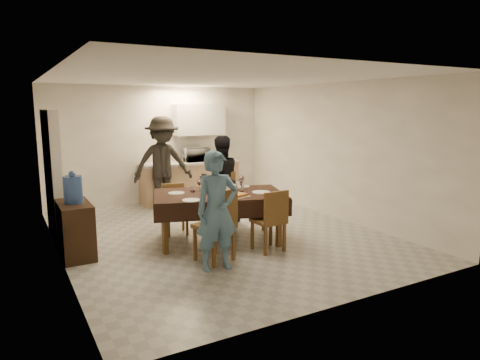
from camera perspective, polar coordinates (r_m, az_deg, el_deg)
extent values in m
cube|color=#AEAEA9|center=(7.33, -2.78, -7.26)|extent=(5.00, 6.00, 0.02)
cube|color=white|center=(7.03, -2.96, 13.47)|extent=(5.00, 6.00, 0.02)
cube|color=white|center=(9.83, -10.68, 4.65)|extent=(5.00, 0.02, 2.60)
cube|color=white|center=(4.60, 13.97, -1.07)|extent=(5.00, 0.02, 2.60)
cube|color=white|center=(6.37, -23.45, 1.35)|extent=(0.02, 6.00, 2.60)
cube|color=white|center=(8.47, 12.51, 3.80)|extent=(0.02, 6.00, 2.60)
cube|color=beige|center=(7.60, -23.68, 0.65)|extent=(0.15, 1.40, 2.10)
cube|color=tan|center=(9.85, -6.62, -0.34)|extent=(2.20, 0.60, 0.86)
cube|color=#B9B8B3|center=(9.78, -6.67, 2.28)|extent=(2.24, 0.64, 0.05)
cube|color=silver|center=(9.95, -5.48, 8.01)|extent=(1.20, 0.34, 0.70)
cube|color=black|center=(6.78, -2.83, -1.94)|extent=(2.29, 1.75, 0.04)
cube|color=brown|center=(6.87, -2.80, -5.17)|extent=(0.07, 0.07, 0.75)
cube|color=brown|center=(6.00, -3.47, -6.12)|extent=(0.59, 0.59, 0.06)
cube|color=brown|center=(5.74, -2.58, -3.94)|extent=(0.46, 0.19, 0.50)
cube|color=brown|center=(6.44, 3.80, -5.46)|extent=(0.45, 0.45, 0.05)
cube|color=brown|center=(6.22, 4.79, -3.61)|extent=(0.43, 0.06, 0.46)
cube|color=brown|center=(7.36, -8.56, -3.99)|extent=(0.44, 0.44, 0.05)
cube|color=brown|center=(7.15, -8.11, -2.51)|extent=(0.38, 0.10, 0.41)
cube|color=brown|center=(7.70, -2.29, -2.79)|extent=(0.61, 0.61, 0.05)
cube|color=brown|center=(7.47, -1.61, -1.12)|extent=(0.40, 0.26, 0.47)
cube|color=black|center=(6.63, -21.08, -6.20)|extent=(0.43, 0.85, 0.79)
cylinder|color=#395BAA|center=(6.50, -21.39, -1.19)|extent=(0.26, 0.26, 0.39)
cylinder|color=white|center=(6.88, -0.03, -0.79)|extent=(0.12, 0.12, 0.19)
cube|color=#CC893B|center=(6.49, -0.54, -2.06)|extent=(0.44, 0.38, 0.05)
cylinder|color=white|center=(7.06, -1.30, -0.97)|extent=(0.20, 0.20, 0.08)
cylinder|color=white|center=(7.00, -4.21, -1.26)|extent=(0.20, 0.20, 0.04)
cylinder|color=white|center=(6.27, -6.53, -2.70)|extent=(0.26, 0.26, 0.01)
cylinder|color=white|center=(6.81, 2.83, -1.65)|extent=(0.28, 0.28, 0.02)
cylinder|color=white|center=(6.81, -8.48, -1.74)|extent=(0.25, 0.25, 0.01)
cylinder|color=white|center=(7.31, 0.34, -0.85)|extent=(0.24, 0.24, 0.01)
imported|color=silver|center=(9.82, -5.87, 3.38)|extent=(0.56, 0.38, 0.31)
imported|color=#527C9D|center=(5.62, -3.09, -4.15)|extent=(0.61, 0.43, 1.59)
imported|color=black|center=(7.94, -2.64, 0.08)|extent=(0.80, 0.63, 1.62)
imported|color=black|center=(9.07, -10.26, 2.20)|extent=(1.26, 0.72, 1.95)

